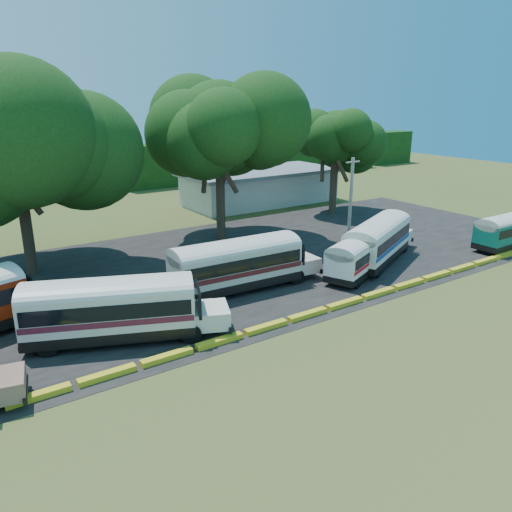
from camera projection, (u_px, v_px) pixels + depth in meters
ground at (298, 330)px, 27.95m from camera, size 160.00×160.00×0.00m
asphalt_strip at (210, 268)px, 37.96m from camera, size 64.00×24.00×0.02m
curb at (287, 321)px, 28.70m from camera, size 53.70×0.45×0.30m
terminal_building at (260, 186)px, 60.60m from camera, size 19.00×9.00×4.00m
treeline_backdrop at (68, 173)px, 64.94m from camera, size 130.00×4.00×6.00m
bus_cream_west at (114, 306)px, 26.12m from camera, size 10.85×6.48×3.50m
bus_cream_east at (239, 262)px, 33.08m from camera, size 10.90×3.18×3.54m
bus_white_red at (361, 252)px, 36.22m from camera, size 9.12×5.49×2.95m
bus_white_blue at (378, 238)px, 38.70m from camera, size 10.68×6.79×3.48m
bus_teal at (511, 228)px, 42.65m from camera, size 9.09×2.34×2.98m
tree_west at (12, 130)px, 33.82m from camera, size 12.70×12.70×14.98m
tree_center at (219, 128)px, 42.78m from camera, size 10.73×10.73×13.85m
tree_east at (336, 138)px, 53.52m from camera, size 7.68×7.68×11.11m
utility_pole at (351, 198)px, 44.93m from camera, size 1.60×0.30×7.32m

